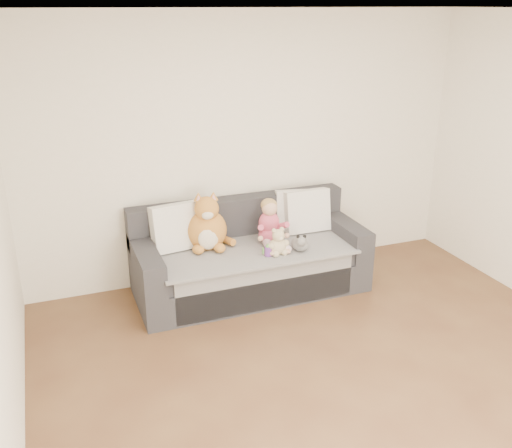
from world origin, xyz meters
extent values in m
plane|color=brown|center=(0.00, 0.00, 0.00)|extent=(5.00, 5.00, 0.00)
plane|color=white|center=(0.00, 0.00, 2.60)|extent=(5.00, 5.00, 0.00)
plane|color=white|center=(0.00, 2.50, 1.30)|extent=(4.50, 0.00, 4.50)
cube|color=#2B2A2F|center=(-0.17, 2.02, 0.15)|extent=(2.20, 0.90, 0.30)
cube|color=#2B2A2F|center=(-0.17, 1.99, 0.38)|extent=(1.90, 0.80, 0.15)
cube|color=#2B2A2F|center=(-0.17, 2.37, 0.65)|extent=(2.20, 0.20, 0.40)
cube|color=#2B2A2F|center=(-1.17, 2.02, 0.45)|extent=(0.20, 0.90, 0.30)
cube|color=#2B2A2F|center=(0.83, 2.02, 0.45)|extent=(0.20, 0.90, 0.30)
cube|color=gray|center=(-0.17, 1.97, 0.46)|extent=(1.85, 0.88, 0.02)
cube|color=gray|center=(-0.17, 1.58, 0.23)|extent=(1.70, 0.02, 0.41)
cube|color=silver|center=(-0.83, 2.21, 0.69)|extent=(0.50, 0.28, 0.45)
cube|color=silver|center=(0.44, 2.25, 0.68)|extent=(0.49, 0.31, 0.43)
cube|color=silver|center=(0.50, 2.19, 0.68)|extent=(0.47, 0.21, 0.44)
ellipsoid|color=#C64563|center=(0.03, 2.03, 0.55)|extent=(0.21, 0.17, 0.17)
ellipsoid|color=#C64563|center=(0.03, 2.04, 0.68)|extent=(0.20, 0.17, 0.22)
ellipsoid|color=#DBAA8C|center=(0.03, 2.03, 0.83)|extent=(0.15, 0.15, 0.15)
ellipsoid|color=tan|center=(0.03, 2.05, 0.85)|extent=(0.16, 0.16, 0.12)
cylinder|color=#C64563|center=(-0.07, 1.98, 0.66)|extent=(0.13, 0.21, 0.14)
cylinder|color=#C64563|center=(0.13, 1.97, 0.66)|extent=(0.10, 0.21, 0.14)
ellipsoid|color=#DBAA8C|center=(-0.11, 1.90, 0.58)|extent=(0.05, 0.05, 0.05)
ellipsoid|color=#DBAA8C|center=(0.15, 1.88, 0.58)|extent=(0.05, 0.05, 0.05)
cylinder|color=#E5B2C6|center=(-0.04, 1.86, 0.51)|extent=(0.13, 0.28, 0.09)
cylinder|color=#E5B2C6|center=(0.08, 1.85, 0.51)|extent=(0.10, 0.27, 0.09)
ellipsoid|color=#DBAA8C|center=(-0.07, 1.73, 0.50)|extent=(0.06, 0.08, 0.04)
ellipsoid|color=#DBAA8C|center=(0.08, 1.72, 0.50)|extent=(0.06, 0.08, 0.04)
ellipsoid|color=#B37527|center=(-0.56, 2.14, 0.64)|extent=(0.38, 0.32, 0.40)
ellipsoid|color=beige|center=(-0.58, 2.01, 0.61)|extent=(0.20, 0.09, 0.22)
ellipsoid|color=#B37527|center=(-0.56, 2.11, 0.87)|extent=(0.23, 0.23, 0.23)
ellipsoid|color=beige|center=(-0.58, 2.01, 0.84)|extent=(0.11, 0.07, 0.08)
cone|color=#B37527|center=(-0.62, 2.16, 0.98)|extent=(0.10, 0.10, 0.08)
cone|color=pink|center=(-0.62, 2.15, 0.97)|extent=(0.06, 0.06, 0.05)
cone|color=#B37527|center=(-0.49, 2.14, 0.98)|extent=(0.10, 0.10, 0.08)
cone|color=pink|center=(-0.49, 2.12, 0.97)|extent=(0.06, 0.06, 0.05)
ellipsoid|color=#B37527|center=(-0.68, 2.01, 0.52)|extent=(0.11, 0.13, 0.09)
ellipsoid|color=#B37527|center=(-0.49, 1.98, 0.52)|extent=(0.11, 0.13, 0.09)
cylinder|color=#B37527|center=(-0.37, 2.15, 0.51)|extent=(0.15, 0.26, 0.09)
ellipsoid|color=#C5B688|center=(0.00, 1.76, 0.55)|extent=(0.16, 0.14, 0.16)
ellipsoid|color=#C5B688|center=(0.00, 1.75, 0.66)|extent=(0.12, 0.12, 0.12)
ellipsoid|color=#C5B688|center=(-0.04, 1.75, 0.71)|extent=(0.04, 0.04, 0.04)
ellipsoid|color=#C5B688|center=(0.04, 1.76, 0.71)|extent=(0.04, 0.04, 0.04)
ellipsoid|color=beige|center=(0.01, 1.70, 0.65)|extent=(0.04, 0.04, 0.04)
ellipsoid|color=#C5B688|center=(-0.07, 1.73, 0.57)|extent=(0.06, 0.06, 0.06)
ellipsoid|color=#C5B688|center=(0.08, 1.74, 0.57)|extent=(0.06, 0.06, 0.06)
ellipsoid|color=#C5B688|center=(-0.04, 1.70, 0.50)|extent=(0.06, 0.06, 0.06)
ellipsoid|color=#C5B688|center=(0.05, 1.71, 0.50)|extent=(0.06, 0.06, 0.06)
ellipsoid|color=white|center=(0.23, 1.76, 0.54)|extent=(0.15, 0.19, 0.14)
ellipsoid|color=white|center=(0.20, 1.67, 0.60)|extent=(0.09, 0.09, 0.09)
ellipsoid|color=black|center=(0.18, 1.69, 0.64)|extent=(0.03, 0.03, 0.03)
ellipsoid|color=black|center=(0.24, 1.68, 0.64)|extent=(0.03, 0.03, 0.03)
cylinder|color=#743899|center=(-0.10, 1.74, 0.52)|extent=(0.08, 0.08, 0.09)
cone|color=#57A740|center=(-0.10, 1.74, 0.58)|extent=(0.07, 0.07, 0.04)
cylinder|color=#57A740|center=(-0.14, 1.75, 0.53)|extent=(0.02, 0.02, 0.06)
cylinder|color=#57A740|center=(-0.05, 1.73, 0.53)|extent=(0.02, 0.02, 0.06)
camera|label=1|loc=(-1.90, -2.67, 2.63)|focal=40.00mm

